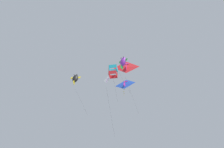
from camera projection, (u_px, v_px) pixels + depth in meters
kite_box_highest at (113, 72)px, 42.44m from camera, size 1.46×1.65×5.53m
kite_diamond_upper_right at (107, 80)px, 45.34m from camera, size 1.75×1.00×9.47m
kite_delta_near_left at (126, 67)px, 45.76m from camera, size 2.88×1.94×8.36m
kite_delta_low_drifter at (125, 84)px, 43.62m from camera, size 2.31×1.03×2.55m
kite_fish_far_centre at (75, 79)px, 40.72m from camera, size 2.70×1.95×6.14m
kite_fish_near_right at (123, 62)px, 38.55m from camera, size 1.59×1.16×5.13m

